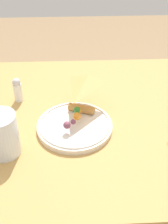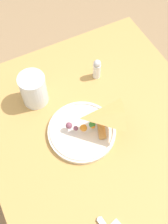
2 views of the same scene
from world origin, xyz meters
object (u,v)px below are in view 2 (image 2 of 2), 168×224
object	(u,v)px
dining_table	(105,155)
plate_pizza	(82,130)
milk_glass	(34,90)
salt_shaker	(97,69)

from	to	relation	value
dining_table	plate_pizza	xyz separation A→B (m)	(0.06, 0.06, 0.13)
plate_pizza	milk_glass	xyz separation A→B (m)	(0.19, 0.09, 0.04)
plate_pizza	milk_glass	distance (m)	0.21
salt_shaker	dining_table	bearing A→B (deg)	159.24
plate_pizza	salt_shaker	size ratio (longest dim) A/B	2.62
dining_table	milk_glass	xyz separation A→B (m)	(0.26, 0.15, 0.17)
salt_shaker	plate_pizza	bearing A→B (deg)	140.44
dining_table	salt_shaker	distance (m)	0.31
dining_table	milk_glass	distance (m)	0.34
milk_glass	dining_table	bearing A→B (deg)	-150.36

